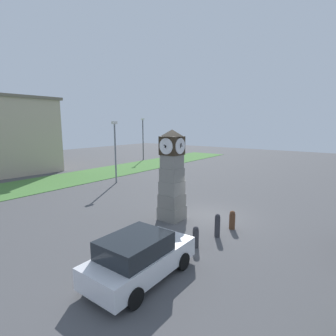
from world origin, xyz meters
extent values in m
plane|color=#4C4C4F|center=(0.00, 0.00, 0.00)|extent=(88.92, 88.92, 0.00)
cube|color=gray|center=(-1.67, 1.63, 0.37)|extent=(1.23, 1.23, 0.74)
cube|color=slate|center=(-1.67, 1.63, 1.11)|extent=(1.17, 1.17, 0.74)
cube|color=gray|center=(-1.67, 1.63, 1.85)|extent=(1.10, 1.10, 0.74)
cube|color=gray|center=(-1.67, 1.63, 2.59)|extent=(1.03, 1.03, 0.74)
cube|color=gray|center=(-1.67, 1.63, 3.32)|extent=(0.96, 0.96, 0.74)
cube|color=#2D2316|center=(-1.67, 1.63, 4.20)|extent=(1.05, 1.05, 1.01)
cylinder|color=white|center=(-1.67, 2.18, 4.20)|extent=(0.86, 0.04, 0.86)
cube|color=black|center=(-1.67, 2.20, 4.20)|extent=(0.06, 0.10, 0.20)
cube|color=black|center=(-1.67, 2.20, 4.20)|extent=(0.04, 0.32, 0.10)
cylinder|color=white|center=(-1.67, 1.09, 4.20)|extent=(0.86, 0.04, 0.86)
cube|color=black|center=(-1.67, 1.06, 4.20)|extent=(0.06, 0.20, 0.06)
cube|color=black|center=(-1.67, 1.06, 4.20)|extent=(0.04, 0.12, 0.32)
cylinder|color=white|center=(-1.13, 1.63, 4.20)|extent=(0.04, 0.86, 0.86)
cube|color=black|center=(-1.10, 1.63, 4.20)|extent=(0.20, 0.06, 0.10)
cube|color=black|center=(-1.10, 1.63, 4.20)|extent=(0.26, 0.04, 0.25)
cylinder|color=white|center=(-2.21, 1.63, 4.20)|extent=(0.04, 0.86, 0.86)
cube|color=black|center=(-2.24, 1.63, 4.20)|extent=(0.17, 0.06, 0.16)
cube|color=black|center=(-2.24, 1.63, 4.20)|extent=(0.30, 0.04, 0.19)
pyramid|color=#2D2316|center=(-1.67, 1.63, 4.89)|extent=(1.10, 1.10, 0.37)
cylinder|color=#333338|center=(-3.87, -1.25, 0.40)|extent=(0.27, 0.27, 0.80)
sphere|color=#333338|center=(-3.87, -1.25, 0.84)|extent=(0.25, 0.25, 0.25)
cylinder|color=#333338|center=(-2.29, -1.51, 0.49)|extent=(0.26, 0.26, 0.98)
sphere|color=#333338|center=(-2.29, -1.51, 1.02)|extent=(0.24, 0.24, 0.24)
cylinder|color=brown|center=(-0.97, -1.70, 0.40)|extent=(0.31, 0.31, 0.79)
sphere|color=brown|center=(-0.97, -1.70, 0.84)|extent=(0.27, 0.27, 0.27)
cube|color=silver|center=(-6.99, -0.90, 0.63)|extent=(4.18, 1.89, 0.73)
cube|color=#1E2328|center=(-7.30, -0.90, 1.31)|extent=(2.30, 1.73, 0.63)
cylinder|color=black|center=(-5.70, -0.01, 0.32)|extent=(0.64, 0.22, 0.64)
cylinder|color=black|center=(-5.69, -1.78, 0.32)|extent=(0.64, 0.22, 0.64)
cylinder|color=black|center=(-8.29, -0.02, 0.32)|extent=(0.64, 0.22, 0.64)
cylinder|color=black|center=(-8.28, -1.80, 0.32)|extent=(0.64, 0.22, 0.64)
cylinder|color=slate|center=(2.89, 11.30, 2.69)|extent=(0.14, 0.14, 5.38)
cube|color=silver|center=(2.89, 11.30, 5.50)|extent=(0.50, 0.24, 0.24)
cylinder|color=#333338|center=(16.36, 20.08, 3.01)|extent=(0.14, 0.14, 6.01)
cube|color=silver|center=(16.36, 20.08, 6.13)|extent=(0.50, 0.24, 0.24)
cube|color=#477A38|center=(3.51, 16.30, 0.02)|extent=(53.35, 6.25, 0.04)
camera|label=1|loc=(-13.24, -6.74, 5.33)|focal=28.00mm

